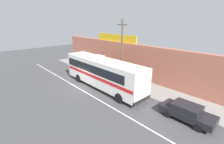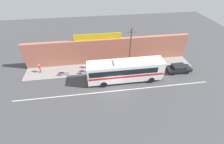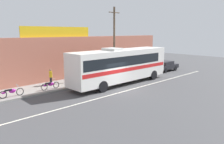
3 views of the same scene
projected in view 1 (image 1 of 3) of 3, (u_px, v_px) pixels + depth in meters
The scene contains 13 objects.
ground_plane at pixel (84, 86), 19.73m from camera, with size 70.00×70.00×0.00m, color #444447.
sidewalk_slab at pixel (114, 76), 23.04m from camera, with size 30.00×3.60×0.14m, color gray.
storefront_facade at pixel (124, 59), 23.69m from camera, with size 30.00×0.70×4.80m, color #B26651.
storefront_billboard at pixel (116, 38), 24.10m from camera, with size 8.18×0.12×1.10m, color gold.
road_center_stripe at pixel (78, 88), 19.22m from camera, with size 30.00×0.14×0.01m, color silver.
intercity_bus at pixel (102, 71), 18.78m from camera, with size 12.06×2.67×3.78m.
parked_car at pixel (187, 112), 12.83m from camera, with size 4.20×1.88×1.37m.
utility_pole at pixel (122, 53), 18.64m from camera, with size 1.60×0.22×7.89m.
motorcycle_purple at pixel (88, 68), 25.57m from camera, with size 1.82×0.56×0.94m.
motorcycle_red at pixel (99, 72), 23.24m from camera, with size 1.87×0.56×0.94m.
motorcycle_green at pixel (77, 64), 27.99m from camera, with size 1.96×0.56×0.94m.
pedestrian_near_shop at pixel (73, 56), 31.55m from camera, with size 0.30×0.48×1.67m.
pedestrian_by_curb at pixel (99, 64), 25.71m from camera, with size 0.30×0.48×1.63m.
Camera 1 is at (15.87, -9.60, 7.83)m, focal length 25.10 mm.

